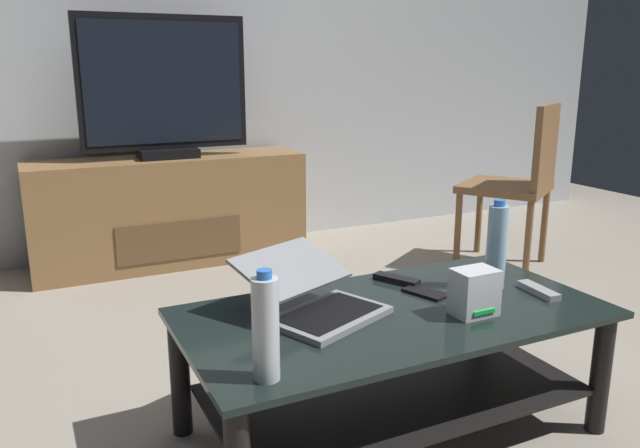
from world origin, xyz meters
name	(u,v)px	position (x,y,z in m)	size (l,w,h in m)	color
ground_plane	(379,419)	(0.00, 0.00, 0.00)	(7.68, 7.68, 0.00)	#9E9384
back_wall	(182,13)	(0.00, 2.28, 1.40)	(6.40, 0.12, 2.80)	silver
coffee_table	(392,349)	(0.00, -0.07, 0.28)	(1.25, 0.64, 0.40)	black
media_cabinet	(171,211)	(-0.20, 1.96, 0.30)	(1.51, 0.41, 0.61)	olive
television	(164,90)	(-0.20, 1.93, 0.97)	(0.90, 0.20, 0.76)	black
dining_chair	(521,177)	(1.50, 1.02, 0.51)	(0.61, 0.61, 0.91)	brown
laptop	(314,296)	(-0.23, 0.01, 0.45)	(0.44, 0.46, 0.16)	gray
router_box	(474,292)	(0.19, -0.20, 0.47)	(0.12, 0.10, 0.14)	silver
water_bottle_near	(266,328)	(-0.49, -0.30, 0.53)	(0.06, 0.06, 0.26)	silver
water_bottle_far	(497,246)	(0.40, -0.04, 0.54)	(0.06, 0.06, 0.29)	#99C6E5
cell_phone	(426,293)	(0.16, 0.00, 0.40)	(0.07, 0.14, 0.01)	black
tv_remote	(538,290)	(0.49, -0.15, 0.41)	(0.04, 0.16, 0.02)	#99999E
soundbar_remote	(397,279)	(0.14, 0.13, 0.41)	(0.04, 0.16, 0.02)	black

